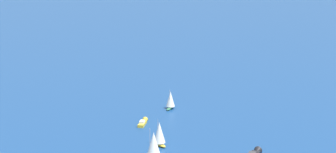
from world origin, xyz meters
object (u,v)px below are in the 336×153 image
motorboat_near_centre (143,122)px  sailboat_inshore (154,150)px  sailboat_outer_ring_f (159,134)px  sailboat_outer_ring_a (170,100)px

motorboat_near_centre → sailboat_inshore: 41.84m
motorboat_near_centre → sailboat_outer_ring_f: bearing=57.6°
sailboat_inshore → sailboat_outer_ring_a: sailboat_inshore is taller
sailboat_outer_ring_f → sailboat_outer_ring_a: bearing=-144.0°
motorboat_near_centre → sailboat_inshore: size_ratio=0.59×
sailboat_inshore → sailboat_outer_ring_a: bearing=-143.6°
sailboat_inshore → sailboat_outer_ring_a: size_ratio=1.69×
sailboat_inshore → sailboat_outer_ring_f: size_ratio=1.45×
motorboat_near_centre → sailboat_outer_ring_f: sailboat_outer_ring_f is taller
motorboat_near_centre → sailboat_outer_ring_a: size_ratio=1.00×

